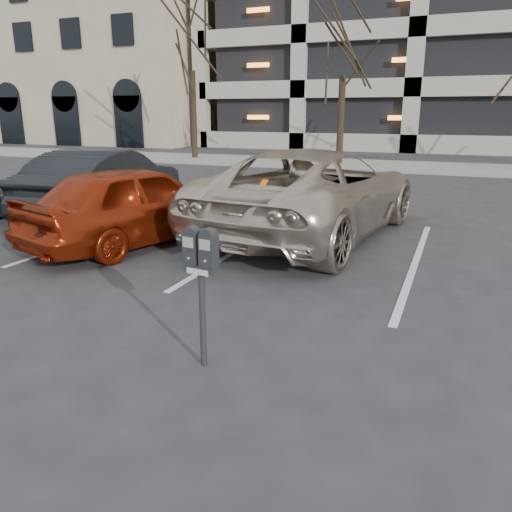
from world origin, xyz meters
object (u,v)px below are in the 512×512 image
(tree_a, at_px, (190,12))
(suv_silver, at_px, (313,192))
(parking_meter, at_px, (201,264))
(car_red, at_px, (137,204))
(car_dark, at_px, (105,183))
(tree_b, at_px, (345,17))

(tree_a, height_order, suv_silver, tree_a)
(parking_meter, height_order, car_red, car_red)
(tree_a, distance_m, parking_meter, 21.08)
(parking_meter, relative_size, car_dark, 0.28)
(parking_meter, xyz_separation_m, car_red, (-3.13, 3.48, -0.27))
(tree_b, bearing_deg, suv_silver, -79.06)
(tree_b, distance_m, car_red, 15.19)
(tree_a, xyz_separation_m, tree_b, (7.00, 0.00, -0.64))
(tree_a, height_order, parking_meter, tree_a)
(tree_b, bearing_deg, car_red, -90.83)
(car_red, relative_size, car_dark, 0.92)
(car_dark, bearing_deg, tree_b, -105.89)
(suv_silver, bearing_deg, tree_b, -72.15)
(car_red, bearing_deg, suv_silver, -130.41)
(tree_b, height_order, suv_silver, tree_b)
(car_dark, bearing_deg, suv_silver, 174.92)
(suv_silver, bearing_deg, tree_a, -46.16)
(tree_a, distance_m, car_dark, 14.68)
(tree_a, relative_size, tree_b, 1.11)
(parking_meter, bearing_deg, car_dark, 141.98)
(suv_silver, bearing_deg, parking_meter, 102.36)
(tree_a, relative_size, suv_silver, 1.50)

